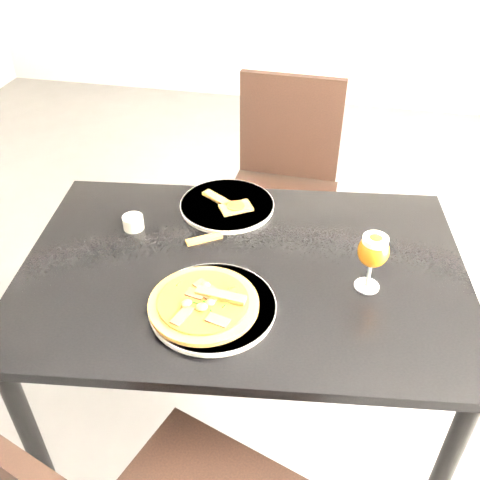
% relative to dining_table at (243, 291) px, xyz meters
% --- Properties ---
extents(ground, '(6.00, 6.00, 0.00)m').
position_rel_dining_table_xyz_m(ground, '(-0.09, -0.05, -0.66)').
color(ground, '#59585B').
rests_on(ground, ground).
extents(dining_table, '(1.29, 0.94, 0.75)m').
position_rel_dining_table_xyz_m(dining_table, '(0.00, 0.00, 0.00)').
color(dining_table, black).
rests_on(dining_table, ground).
extents(chair_far, '(0.45, 0.45, 0.95)m').
position_rel_dining_table_xyz_m(chair_far, '(0.00, 0.80, -0.14)').
color(chair_far, black).
rests_on(chair_far, ground).
extents(plate_main, '(0.38, 0.38, 0.02)m').
position_rel_dining_table_xyz_m(plate_main, '(-0.04, -0.18, 0.10)').
color(plate_main, white).
rests_on(plate_main, dining_table).
extents(pizza, '(0.27, 0.27, 0.03)m').
position_rel_dining_table_xyz_m(pizza, '(-0.06, -0.18, 0.12)').
color(pizza, olive).
rests_on(pizza, plate_main).
extents(plate_second, '(0.31, 0.31, 0.02)m').
position_rel_dining_table_xyz_m(plate_second, '(-0.11, 0.27, 0.10)').
color(plate_second, white).
rests_on(plate_second, dining_table).
extents(crust_scraps, '(0.18, 0.13, 0.01)m').
position_rel_dining_table_xyz_m(crust_scraps, '(-0.09, 0.26, 0.11)').
color(crust_scraps, olive).
rests_on(crust_scraps, plate_second).
extents(loose_crust, '(0.10, 0.08, 0.01)m').
position_rel_dining_table_xyz_m(loose_crust, '(-0.13, 0.09, 0.09)').
color(loose_crust, olive).
rests_on(loose_crust, dining_table).
extents(sauce_cup, '(0.06, 0.06, 0.04)m').
position_rel_dining_table_xyz_m(sauce_cup, '(-0.35, 0.11, 0.11)').
color(sauce_cup, '#B9B4A6').
rests_on(sauce_cup, dining_table).
extents(beer_glass, '(0.08, 0.08, 0.16)m').
position_rel_dining_table_xyz_m(beer_glass, '(0.33, -0.02, 0.21)').
color(beer_glass, '#B1B5BA').
rests_on(beer_glass, dining_table).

